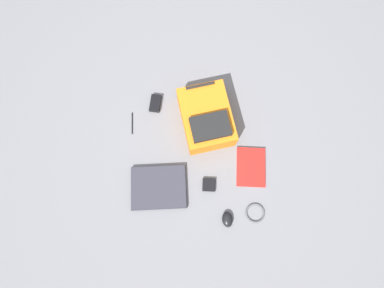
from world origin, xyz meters
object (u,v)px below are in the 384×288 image
at_px(backpack, 206,118).
at_px(computer_mouse, 227,219).
at_px(pen_black, 132,123).
at_px(earbud_pouch, 209,185).
at_px(cable_coil, 255,213).
at_px(book_red, 251,167).
at_px(laptop, 159,187).
at_px(power_brick, 155,103).

height_order(backpack, computer_mouse, backpack).
height_order(pen_black, earbud_pouch, earbud_pouch).
relative_size(backpack, computer_mouse, 4.73).
bearing_deg(cable_coil, book_red, 88.17).
bearing_deg(computer_mouse, laptop, 148.83).
bearing_deg(book_red, computer_mouse, -121.16).
relative_size(laptop, book_red, 1.30).
bearing_deg(book_red, laptop, -172.64).
bearing_deg(backpack, book_red, -51.86).
relative_size(backpack, laptop, 1.23).
xyz_separation_m(cable_coil, earbud_pouch, (-0.26, 0.19, 0.00)).
xyz_separation_m(computer_mouse, pen_black, (-0.54, 0.66, -0.02)).
bearing_deg(pen_black, power_brick, 36.56).
relative_size(book_red, computer_mouse, 2.97).
relative_size(book_red, cable_coil, 2.28).
relative_size(backpack, power_brick, 3.78).
xyz_separation_m(laptop, cable_coil, (0.57, -0.20, -0.01)).
bearing_deg(laptop, earbud_pouch, -2.05).
height_order(book_red, earbud_pouch, same).
height_order(backpack, power_brick, backpack).
xyz_separation_m(book_red, computer_mouse, (-0.18, -0.30, 0.01)).
height_order(computer_mouse, power_brick, computer_mouse).
bearing_deg(earbud_pouch, cable_coil, -36.35).
relative_size(power_brick, earbud_pouch, 1.44).
height_order(cable_coil, pen_black, cable_coil).
height_order(book_red, power_brick, power_brick).
bearing_deg(earbud_pouch, computer_mouse, -67.56).
relative_size(cable_coil, earbud_pouch, 1.50).
bearing_deg(book_red, earbud_pouch, -162.39).
distance_m(computer_mouse, pen_black, 0.85).
bearing_deg(backpack, pen_black, 175.56).
bearing_deg(computer_mouse, cable_coil, 5.80).
bearing_deg(computer_mouse, backpack, 94.71).
relative_size(computer_mouse, pen_black, 0.63).
bearing_deg(pen_black, cable_coil, -41.51).
distance_m(computer_mouse, power_brick, 0.86).
bearing_deg(pen_black, earbud_pouch, -44.15).
height_order(backpack, book_red, backpack).
bearing_deg(power_brick, computer_mouse, -63.59).
bearing_deg(laptop, power_brick, 88.60).
bearing_deg(backpack, power_brick, 153.96).
relative_size(computer_mouse, cable_coil, 0.77).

